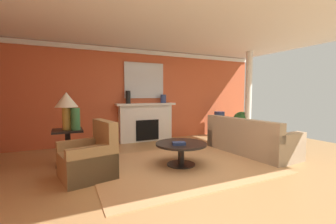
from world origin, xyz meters
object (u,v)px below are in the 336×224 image
Objects in this scene: side_table at (68,144)px; vase_tall_corner at (219,124)px; vase_on_side_table at (75,119)px; mantel_mirror at (144,81)px; sofa at (249,141)px; coffee_table at (181,149)px; table_lamp at (66,103)px; fireplace at (146,123)px; vase_mantel_left at (128,97)px; potted_plant at (242,122)px; armchair_near_window at (89,159)px; vase_mantel_right at (163,99)px.

vase_tall_corner reaches higher than side_table.
vase_tall_corner is 1.89× the size of vase_on_side_table.
mantel_mirror is 0.57× the size of sofa.
table_lamp reaches higher than coffee_table.
vase_tall_corner is (2.50, -0.30, -0.13)m from fireplace.
sofa is 1.91m from coffee_table.
vase_mantel_left reaches higher than fireplace.
vase_tall_corner is 4.70m from vase_on_side_table.
fireplace is 2.16× the size of potted_plant.
mantel_mirror is 1.22× the size of coffee_table.
mantel_mirror is at bearing 17.18° from vase_mantel_left.
fireplace reaches higher than coffee_table.
vase_tall_corner is (2.50, -0.42, -1.40)m from mantel_mirror.
sofa is 2.19m from vase_tall_corner.
table_lamp reaches higher than fireplace.
vase_tall_corner is 3.19m from vase_mantel_left.
vase_on_side_table is at bearing -142.62° from fireplace.
armchair_near_window is 1.36× the size of side_table.
potted_plant is at bearing 7.73° from table_lamp.
potted_plant is (2.55, -0.65, -0.77)m from vase_mantel_right.
coffee_table is 2.17m from vase_on_side_table.
vase_on_side_table is at bearing 101.23° from armchair_near_window.
coffee_table is (1.70, -0.11, 0.03)m from armchair_near_window.
vase_mantel_left is (-0.40, 2.42, 0.99)m from coffee_table.
side_table is at bearing -146.75° from fireplace.
vase_mantel_right is at bearing 172.68° from vase_tall_corner.
coffee_table is 1.20× the size of potted_plant.
vase_on_side_table is at bearing 167.72° from sofa.
potted_plant is (0.60, -0.40, 0.08)m from vase_tall_corner.
table_lamp is 2.94× the size of vase_mantel_right.
vase_tall_corner is (0.74, 2.06, 0.12)m from sofa.
vase_mantel_right is 2.74m from potted_plant.
side_table is at bearing 166.51° from sofa.
sofa is at bearing 0.09° from armchair_near_window.
mantel_mirror is 2.72m from table_lamp.
vase_tall_corner is at bearing 13.50° from side_table.
mantel_mirror is 1.74× the size of side_table.
table_lamp is at bearing -172.27° from potted_plant.
mantel_mirror is 3.33× the size of vase_mantel_left.
mantel_mirror reaches higher than vase_tall_corner.
side_table is 2.31m from vase_mantel_left.
sofa is 2.61× the size of vase_tall_corner.
table_lamp is at bearing -166.50° from vase_tall_corner.
vase_mantel_left reaches higher than armchair_near_window.
side_table is 5.31m from potted_plant.
armchair_near_window is at bearing -179.91° from sofa.
fireplace is at bearing 51.98° from armchair_near_window.
mantel_mirror is 3.47m from potted_plant.
mantel_mirror is 1.47× the size of potted_plant.
armchair_near_window is 1.36m from table_lamp.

